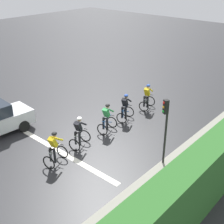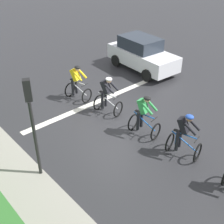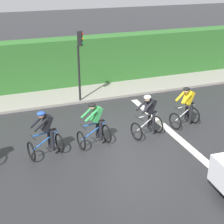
% 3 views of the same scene
% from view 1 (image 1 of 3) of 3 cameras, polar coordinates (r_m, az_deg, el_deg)
% --- Properties ---
extents(ground_plane, '(80.00, 80.00, 0.00)m').
position_cam_1_polar(ground_plane, '(16.20, -4.78, -5.75)').
color(ground_plane, '#28282B').
extents(sidewalk_kerb, '(2.80, 23.71, 0.12)m').
position_cam_1_polar(sidewalk_kerb, '(14.95, 15.74, -9.51)').
color(sidewalk_kerb, gray).
rests_on(sidewalk_kerb, ground).
extents(stone_wall_low, '(0.44, 23.71, 0.53)m').
position_cam_1_polar(stone_wall_low, '(14.57, 19.01, -10.07)').
color(stone_wall_low, gray).
rests_on(stone_wall_low, ground).
extents(road_marking_stop_line, '(7.00, 0.30, 0.01)m').
position_cam_1_polar(road_marking_stop_line, '(15.39, -8.78, -7.88)').
color(road_marking_stop_line, silver).
rests_on(road_marking_stop_line, ground).
extents(cyclist_lead, '(0.88, 1.19, 1.66)m').
position_cam_1_polar(cyclist_lead, '(19.64, 6.62, 2.73)').
color(cyclist_lead, black).
rests_on(cyclist_lead, ground).
extents(cyclist_second, '(0.91, 1.21, 1.66)m').
position_cam_1_polar(cyclist_second, '(18.04, 2.50, 0.70)').
color(cyclist_second, black).
rests_on(cyclist_second, ground).
extents(cyclist_mid, '(0.86, 1.18, 1.66)m').
position_cam_1_polar(cyclist_mid, '(16.80, -0.99, -1.31)').
color(cyclist_mid, black).
rests_on(cyclist_mid, ground).
extents(cyclist_fourth, '(0.93, 1.22, 1.66)m').
position_cam_1_polar(cyclist_fourth, '(15.51, -6.20, -3.95)').
color(cyclist_fourth, black).
rests_on(cyclist_fourth, ground).
extents(cyclist_trailing, '(0.91, 1.21, 1.66)m').
position_cam_1_polar(cyclist_trailing, '(14.39, -10.77, -6.90)').
color(cyclist_trailing, black).
rests_on(cyclist_trailing, ground).
extents(traffic_light_near_crossing, '(0.27, 0.29, 3.34)m').
position_cam_1_polar(traffic_light_near_crossing, '(13.54, 9.98, -2.04)').
color(traffic_light_near_crossing, black).
rests_on(traffic_light_near_crossing, ground).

